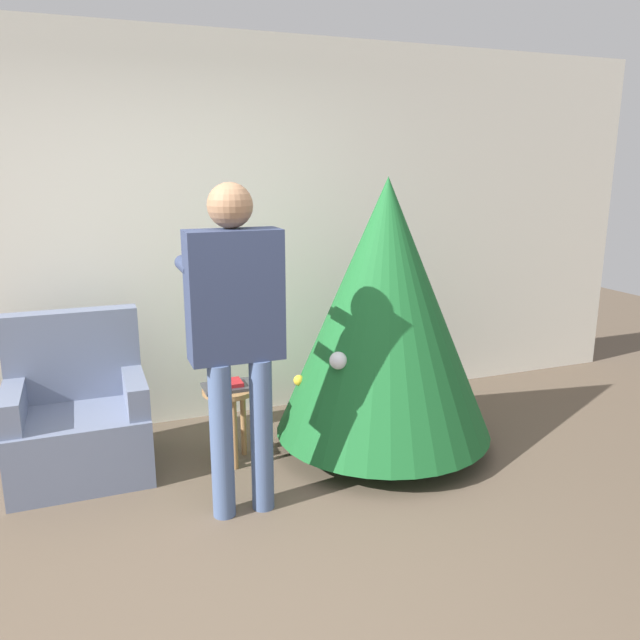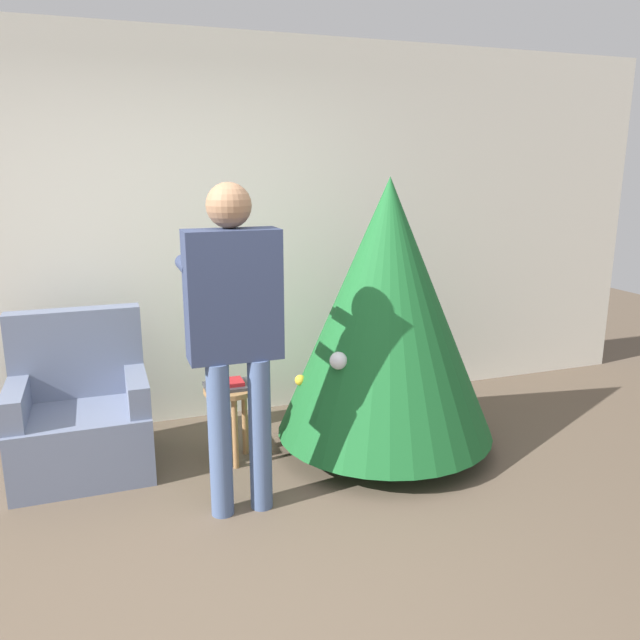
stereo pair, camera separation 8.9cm
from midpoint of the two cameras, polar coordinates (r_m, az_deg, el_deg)
ground_plane at (r=2.87m, az=-7.17°, el=-25.46°), size 14.00×14.00×0.00m
wall_back at (r=4.46m, az=-14.02°, el=7.49°), size 8.00×0.06×2.70m
christmas_tree at (r=3.94m, az=6.77°, el=0.98°), size 1.39×1.39×1.76m
armchair at (r=4.08m, az=-20.41°, el=-8.40°), size 0.79×0.66×0.96m
person_standing at (r=3.21m, az=-7.07°, el=0.15°), size 0.49×0.57×1.74m
side_stool at (r=3.94m, az=-7.54°, el=-7.51°), size 0.33×0.33×0.49m
laptop at (r=3.90m, az=-7.60°, el=-5.98°), size 0.31×0.21×0.02m
book at (r=3.89m, az=-7.61°, el=-5.67°), size 0.16×0.14×0.02m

